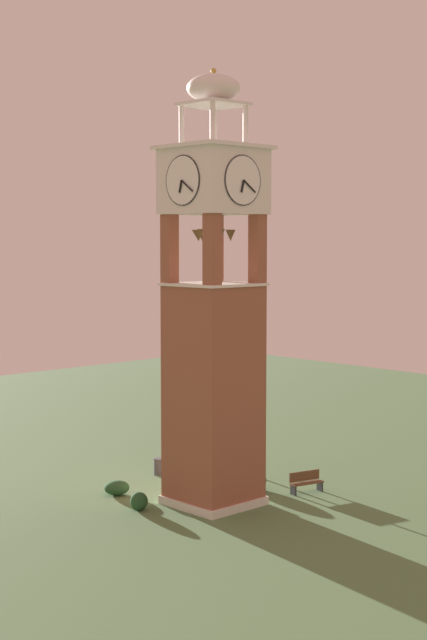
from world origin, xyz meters
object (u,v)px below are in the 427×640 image
park_bench (306,482)px  trash_bin (159,467)px  clock_tower (214,328)px  lamp_post (246,419)px

park_bench → trash_bin: 7.50m
clock_tower → trash_bin: 9.17m
clock_tower → trash_bin: clock_tower is taller
trash_bin → park_bench: bearing=-158.8°
lamp_post → trash_bin: bearing=51.0°
lamp_post → park_bench: bearing=172.6°
park_bench → trash_bin: size_ratio=2.07×
clock_tower → lamp_post: bearing=-59.8°
clock_tower → trash_bin: bearing=-15.9°
lamp_post → clock_tower: bearing=120.2°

